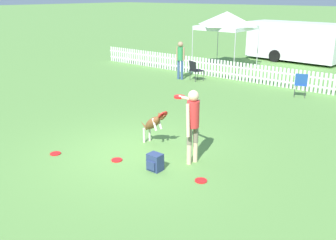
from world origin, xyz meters
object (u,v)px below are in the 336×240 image
at_px(handler_person, 192,118).
at_px(equipment_trailer, 295,41).
at_px(frisbee_near_handler, 201,181).
at_px(frisbee_midfield, 117,160).
at_px(folding_chair_center, 301,83).
at_px(spectator_standing, 180,57).
at_px(frisbee_near_dog, 55,154).
at_px(backpack_on_grass, 155,162).
at_px(canopy_tent_main, 227,21).
at_px(folding_chair_blue_left, 195,69).
at_px(leaping_dog, 154,123).

height_order(handler_person, equipment_trailer, equipment_trailer).
bearing_deg(frisbee_near_handler, handler_person, 138.02).
distance_m(frisbee_midfield, folding_chair_center, 8.41).
bearing_deg(spectator_standing, frisbee_near_dog, 99.48).
height_order(backpack_on_grass, canopy_tent_main, canopy_tent_main).
distance_m(folding_chair_blue_left, equipment_trailer, 8.05).
height_order(folding_chair_blue_left, equipment_trailer, equipment_trailer).
distance_m(frisbee_near_handler, frisbee_near_dog, 3.72).
distance_m(handler_person, spectator_standing, 8.89).
xyz_separation_m(leaping_dog, equipment_trailer, (-2.07, 14.74, 0.55)).
bearing_deg(frisbee_near_dog, spectator_standing, 107.44).
height_order(folding_chair_center, equipment_trailer, equipment_trailer).
bearing_deg(leaping_dog, spectator_standing, -137.34).
xyz_separation_m(handler_person, folding_chair_center, (-0.16, 7.27, -0.53)).
xyz_separation_m(canopy_tent_main, equipment_trailer, (1.98, 4.39, -1.26)).
bearing_deg(handler_person, equipment_trailer, 23.34).
xyz_separation_m(folding_chair_center, equipment_trailer, (-3.27, 7.72, 0.60)).
bearing_deg(canopy_tent_main, folding_chair_center, -32.38).
height_order(handler_person, frisbee_near_handler, handler_person).
bearing_deg(handler_person, frisbee_midfield, 136.69).
bearing_deg(frisbee_near_dog, folding_chair_center, 73.29).
relative_size(leaping_dog, folding_chair_center, 1.14).
distance_m(frisbee_near_handler, equipment_trailer, 16.20).
relative_size(folding_chair_center, equipment_trailer, 0.15).
distance_m(frisbee_midfield, folding_chair_blue_left, 8.83).
relative_size(folding_chair_blue_left, spectator_standing, 0.53).
bearing_deg(frisbee_midfield, backpack_on_grass, 10.04).
height_order(frisbee_near_handler, backpack_on_grass, backpack_on_grass).
xyz_separation_m(backpack_on_grass, folding_chair_center, (0.22, 8.12, 0.36)).
xyz_separation_m(folding_chair_blue_left, canopy_tent_main, (-0.55, 3.52, 1.88)).
relative_size(handler_person, equipment_trailer, 0.29).
relative_size(frisbee_near_handler, backpack_on_grass, 0.67).
distance_m(frisbee_near_dog, equipment_trailer, 16.75).
xyz_separation_m(frisbee_near_dog, folding_chair_blue_left, (-2.01, 8.80, 0.53)).
bearing_deg(equipment_trailer, frisbee_near_dog, -84.50).
distance_m(leaping_dog, spectator_standing, 7.92).
bearing_deg(leaping_dog, frisbee_near_dog, -26.92).
relative_size(leaping_dog, frisbee_midfield, 4.05).
relative_size(backpack_on_grass, spectator_standing, 0.23).
bearing_deg(leaping_dog, equipment_trailer, -161.54).
distance_m(folding_chair_center, equipment_trailer, 8.41).
distance_m(leaping_dog, folding_chair_blue_left, 7.69).
height_order(folding_chair_center, canopy_tent_main, canopy_tent_main).
xyz_separation_m(handler_person, equipment_trailer, (-3.43, 14.98, 0.07)).
xyz_separation_m(spectator_standing, equipment_trailer, (2.14, 8.05, 0.12)).
bearing_deg(backpack_on_grass, frisbee_near_handler, 11.08).
bearing_deg(canopy_tent_main, frisbee_near_handler, -61.42).
bearing_deg(backpack_on_grass, canopy_tent_main, 113.73).
bearing_deg(handler_person, spectator_standing, 49.24).
xyz_separation_m(handler_person, spectator_standing, (-5.57, 6.93, -0.05)).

